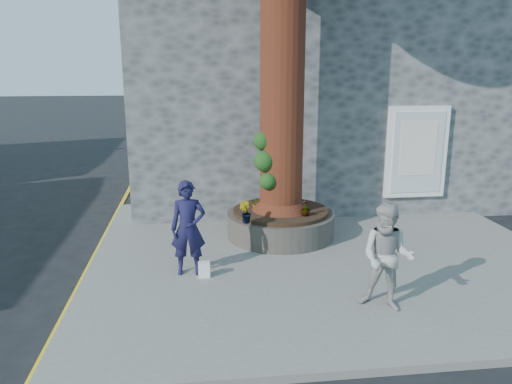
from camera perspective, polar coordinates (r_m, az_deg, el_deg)
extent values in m
plane|color=black|center=(9.01, -0.12, -10.10)|extent=(120.00, 120.00, 0.00)
cube|color=slate|center=(10.16, 7.68, -6.98)|extent=(9.00, 8.00, 0.12)
cube|color=yellow|center=(10.09, -18.50, -8.13)|extent=(0.10, 30.00, 0.01)
cube|color=#434647|center=(15.76, 5.87, 11.54)|extent=(10.00, 8.00, 6.00)
cube|color=white|center=(12.63, 17.87, 4.36)|extent=(1.50, 0.12, 2.20)
cube|color=silver|center=(12.58, 17.98, 4.31)|extent=(1.25, 0.04, 1.95)
cube|color=silver|center=(12.54, 18.05, 4.74)|extent=(0.90, 0.02, 1.30)
cylinder|color=black|center=(10.83, 2.81, -3.72)|extent=(2.30, 2.30, 0.52)
cylinder|color=black|center=(10.74, 2.83, -2.20)|extent=(2.04, 2.04, 0.08)
cylinder|color=#482412|center=(10.34, 3.10, 18.40)|extent=(0.90, 0.90, 7.50)
cone|color=#482412|center=(10.64, 2.86, -0.18)|extent=(1.24, 1.24, 0.70)
sphere|color=#1C3D14|center=(10.23, 1.00, 3.55)|extent=(0.44, 0.44, 0.44)
sphere|color=#1C3D14|center=(10.22, 1.40, 1.25)|extent=(0.36, 0.36, 0.36)
sphere|color=#1C3D14|center=(10.28, 0.80, 5.87)|extent=(0.40, 0.40, 0.40)
imported|color=#151336|center=(8.81, -7.76, -4.11)|extent=(0.62, 0.42, 1.68)
imported|color=#AAA6A3|center=(7.74, 14.76, -7.23)|extent=(1.01, 0.95, 1.65)
cube|color=white|center=(8.85, -5.96, -8.81)|extent=(0.20, 0.13, 0.28)
imported|color=gray|center=(10.94, 1.99, -0.70)|extent=(0.23, 0.22, 0.36)
imported|color=gray|center=(9.75, -1.23, -2.32)|extent=(0.33, 0.33, 0.43)
imported|color=gray|center=(10.27, 5.68, -1.81)|extent=(0.25, 0.25, 0.34)
imported|color=gray|center=(10.72, 0.02, -1.25)|extent=(0.32, 0.32, 0.27)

